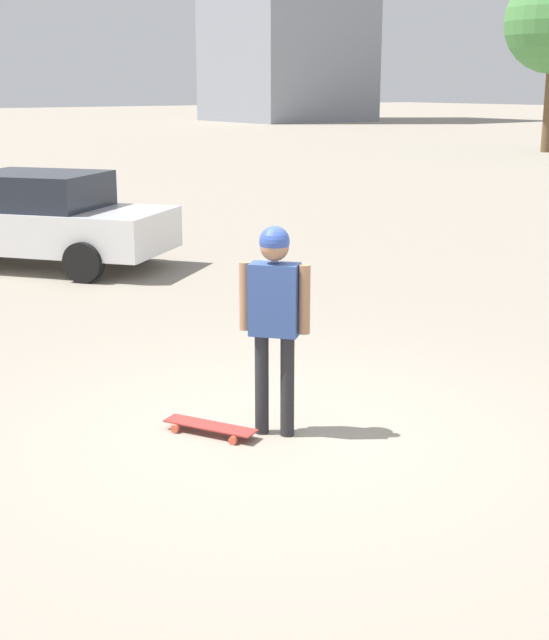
% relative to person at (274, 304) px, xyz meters
% --- Properties ---
extents(ground_plane, '(220.00, 220.00, 0.00)m').
position_rel_person_xyz_m(ground_plane, '(0.00, 0.00, -1.11)').
color(ground_plane, gray).
extents(person, '(0.47, 0.40, 1.73)m').
position_rel_person_xyz_m(person, '(0.00, 0.00, 0.00)').
color(person, '#262628').
rests_on(person, ground_plane).
extents(skateboard, '(0.81, 0.53, 0.08)m').
position_rel_person_xyz_m(skateboard, '(0.31, 0.43, -1.04)').
color(skateboard, '#A5332D').
rests_on(skateboard, ground_plane).
extents(car_parked_near, '(4.54, 4.01, 1.48)m').
position_rel_person_xyz_m(car_parked_near, '(7.97, -1.18, -0.36)').
color(car_parked_near, silver).
rests_on(car_parked_near, ground_plane).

